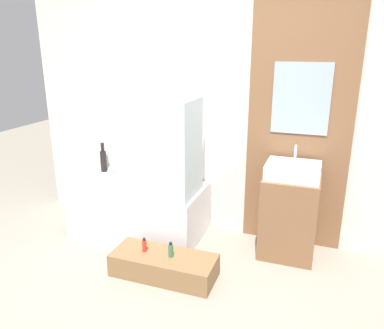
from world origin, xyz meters
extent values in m
plane|color=gray|center=(0.00, 0.00, 0.00)|extent=(12.00, 12.00, 0.00)
cube|color=silver|center=(0.00, 1.58, 1.30)|extent=(4.20, 0.06, 2.60)
cube|color=brown|center=(0.78, 1.53, 1.30)|extent=(0.95, 0.03, 2.60)
cube|color=#9EB2C6|center=(0.78, 1.51, 1.44)|extent=(0.51, 0.01, 0.64)
cube|color=white|center=(-0.73, 1.17, 0.26)|extent=(1.33, 0.71, 0.53)
cube|color=silver|center=(-0.73, 1.17, 0.52)|extent=(1.03, 0.50, 0.01)
cube|color=silver|center=(-0.10, 1.08, 0.99)|extent=(0.01, 0.49, 0.92)
cube|color=olive|center=(-0.17, 0.54, 0.10)|extent=(0.90, 0.36, 0.20)
cube|color=brown|center=(0.78, 1.28, 0.39)|extent=(0.50, 0.47, 0.77)
cube|color=white|center=(0.78, 1.28, 0.83)|extent=(0.47, 0.39, 0.13)
cylinder|color=silver|center=(0.78, 1.38, 0.97)|extent=(0.02, 0.02, 0.15)
cylinder|color=black|center=(-1.31, 1.45, 0.65)|extent=(0.07, 0.07, 0.23)
cylinder|color=black|center=(-1.31, 1.45, 0.81)|extent=(0.04, 0.04, 0.10)
sphere|color=silver|center=(-1.20, 1.43, 0.58)|extent=(0.09, 0.09, 0.09)
cylinder|color=red|center=(-0.35, 0.54, 0.25)|extent=(0.04, 0.04, 0.10)
cylinder|color=black|center=(-0.35, 0.54, 0.31)|extent=(0.02, 0.02, 0.02)
cylinder|color=#38704C|center=(-0.11, 0.54, 0.25)|extent=(0.04, 0.04, 0.11)
cylinder|color=black|center=(-0.11, 0.54, 0.32)|extent=(0.03, 0.03, 0.02)
camera|label=1|loc=(1.01, -2.01, 1.90)|focal=35.00mm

